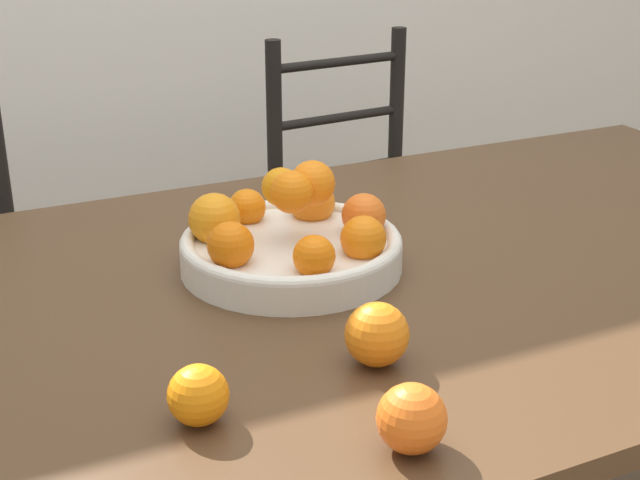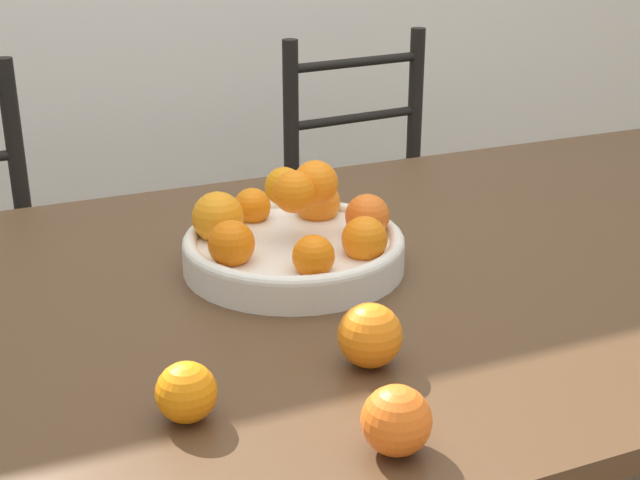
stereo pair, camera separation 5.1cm
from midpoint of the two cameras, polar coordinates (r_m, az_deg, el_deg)
The scene contains 6 objects.
dining_table at distance 1.45m, azimuth 3.16°, elevation -4.84°, with size 1.98×1.06×0.77m.
fruit_bowl at distance 1.41m, azimuth -2.90°, elevation 0.02°, with size 0.35×0.35×0.17m.
orange_loose_0 at distance 0.98m, azimuth 4.37°, elevation -11.34°, with size 0.08×0.08×0.08m.
orange_loose_1 at distance 1.03m, azimuth -9.23°, elevation -9.79°, with size 0.07×0.07×0.07m.
orange_loose_2 at distance 1.13m, azimuth 2.37°, elevation -6.07°, with size 0.08×0.08×0.08m.
chair_right at distance 2.35m, azimuth 2.25°, elevation 0.19°, with size 0.46×0.44×0.98m.
Camera 1 is at (-0.65, -1.12, 1.35)m, focal length 50.00 mm.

